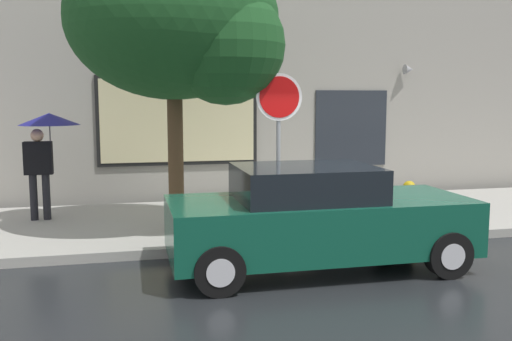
{
  "coord_description": "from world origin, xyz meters",
  "views": [
    {
      "loc": [
        -2.8,
        -7.35,
        2.4
      ],
      "look_at": [
        -0.69,
        1.8,
        1.2
      ],
      "focal_mm": 39.44,
      "sensor_mm": 36.0,
      "label": 1
    }
  ],
  "objects": [
    {
      "name": "street_tree",
      "position": [
        -1.83,
        2.08,
        3.6
      ],
      "size": [
        3.51,
        2.98,
        4.86
      ],
      "color": "#4C3823",
      "rests_on": "sidewalk"
    },
    {
      "name": "pedestrian_with_umbrella",
      "position": [
        -4.24,
        3.62,
        1.76
      ],
      "size": [
        1.1,
        1.1,
        1.99
      ],
      "color": "black",
      "rests_on": "sidewalk"
    },
    {
      "name": "stop_sign",
      "position": [
        -0.39,
        1.42,
        2.03
      ],
      "size": [
        0.76,
        0.1,
        2.66
      ],
      "color": "gray",
      "rests_on": "sidewalk"
    },
    {
      "name": "fire_hydrant",
      "position": [
        2.27,
        2.01,
        0.51
      ],
      "size": [
        0.3,
        0.44,
        0.75
      ],
      "color": "yellow",
      "rests_on": "sidewalk"
    },
    {
      "name": "ground_plane",
      "position": [
        0.0,
        0.0,
        0.0
      ],
      "size": [
        60.0,
        60.0,
        0.0
      ],
      "primitive_type": "plane",
      "color": "black"
    },
    {
      "name": "parked_car",
      "position": [
        -0.22,
        0.01,
        0.73
      ],
      "size": [
        4.22,
        1.8,
        1.48
      ],
      "color": "#0F4C38",
      "rests_on": "ground"
    },
    {
      "name": "building_facade",
      "position": [
        -0.01,
        5.5,
        3.48
      ],
      "size": [
        20.0,
        0.67,
        7.0
      ],
      "color": "#9E998E",
      "rests_on": "ground"
    },
    {
      "name": "sidewalk",
      "position": [
        0.0,
        3.0,
        0.07
      ],
      "size": [
        20.0,
        4.0,
        0.15
      ],
      "primitive_type": "cube",
      "color": "#A3A099",
      "rests_on": "ground"
    }
  ]
}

